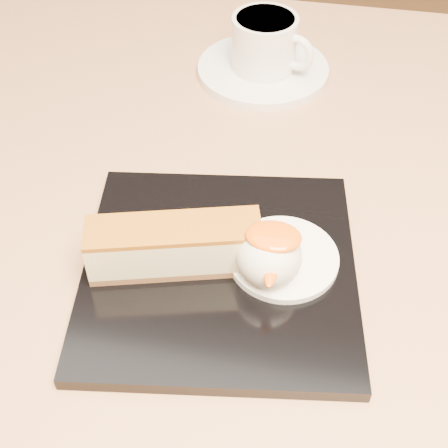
% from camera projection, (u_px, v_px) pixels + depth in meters
% --- Properties ---
extents(table, '(0.80, 0.80, 0.72)m').
position_uv_depth(table, '(197.00, 297.00, 0.69)').
color(table, black).
rests_on(table, ground).
extents(dessert_plate, '(0.25, 0.25, 0.01)m').
position_uv_depth(dessert_plate, '(219.00, 270.00, 0.51)').
color(dessert_plate, black).
rests_on(dessert_plate, table).
extents(cheesecake, '(0.14, 0.07, 0.04)m').
position_uv_depth(cheesecake, '(174.00, 246.00, 0.49)').
color(cheesecake, brown).
rests_on(cheesecake, dessert_plate).
extents(cream_smear, '(0.09, 0.09, 0.01)m').
position_uv_depth(cream_smear, '(283.00, 258.00, 0.51)').
color(cream_smear, white).
rests_on(cream_smear, dessert_plate).
extents(ice_cream_scoop, '(0.05, 0.05, 0.05)m').
position_uv_depth(ice_cream_scoop, '(269.00, 257.00, 0.48)').
color(ice_cream_scoop, white).
rests_on(ice_cream_scoop, cream_smear).
extents(mango_sauce, '(0.04, 0.03, 0.01)m').
position_uv_depth(mango_sauce, '(274.00, 236.00, 0.46)').
color(mango_sauce, '#FF5D08').
rests_on(mango_sauce, ice_cream_scoop).
extents(mint_sprig, '(0.04, 0.03, 0.00)m').
position_uv_depth(mint_sprig, '(253.00, 228.00, 0.52)').
color(mint_sprig, '#338C2E').
rests_on(mint_sprig, cream_smear).
extents(saucer, '(0.15, 0.15, 0.01)m').
position_uv_depth(saucer, '(263.00, 70.00, 0.72)').
color(saucer, white).
rests_on(saucer, table).
extents(coffee_cup, '(0.10, 0.07, 0.06)m').
position_uv_depth(coffee_cup, '(266.00, 42.00, 0.69)').
color(coffee_cup, white).
rests_on(coffee_cup, saucer).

